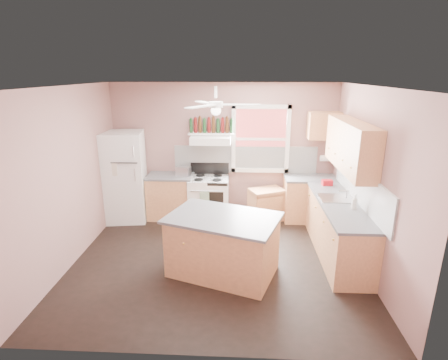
{
  "coord_description": "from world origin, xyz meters",
  "views": [
    {
      "loc": [
        0.36,
        -4.97,
        2.89
      ],
      "look_at": [
        0.1,
        0.3,
        1.25
      ],
      "focal_mm": 28.0,
      "sensor_mm": 36.0,
      "label": 1
    }
  ],
  "objects_px": {
    "cart": "(266,205)",
    "toaster": "(183,171)",
    "refrigerator": "(125,177)",
    "stove": "(209,198)",
    "island": "(223,246)"
  },
  "relations": [
    {
      "from": "cart",
      "to": "toaster",
      "type": "bearing_deg",
      "value": 154.92
    },
    {
      "from": "toaster",
      "to": "refrigerator",
      "type": "bearing_deg",
      "value": -159.42
    },
    {
      "from": "refrigerator",
      "to": "toaster",
      "type": "bearing_deg",
      "value": -2.28
    },
    {
      "from": "refrigerator",
      "to": "stove",
      "type": "bearing_deg",
      "value": -3.85
    },
    {
      "from": "toaster",
      "to": "island",
      "type": "relative_size",
      "value": 0.19
    },
    {
      "from": "toaster",
      "to": "cart",
      "type": "distance_m",
      "value": 1.79
    },
    {
      "from": "stove",
      "to": "island",
      "type": "xyz_separation_m",
      "value": [
        0.4,
        -2.02,
        0.0
      ]
    },
    {
      "from": "island",
      "to": "refrigerator",
      "type": "bearing_deg",
      "value": 156.66
    },
    {
      "from": "refrigerator",
      "to": "stove",
      "type": "distance_m",
      "value": 1.72
    },
    {
      "from": "refrigerator",
      "to": "cart",
      "type": "bearing_deg",
      "value": -6.03
    },
    {
      "from": "refrigerator",
      "to": "cart",
      "type": "distance_m",
      "value": 2.87
    },
    {
      "from": "refrigerator",
      "to": "stove",
      "type": "xyz_separation_m",
      "value": [
        1.65,
        0.11,
        -0.47
      ]
    },
    {
      "from": "refrigerator",
      "to": "toaster",
      "type": "xyz_separation_m",
      "value": [
        1.15,
        0.11,
        0.09
      ]
    },
    {
      "from": "stove",
      "to": "cart",
      "type": "distance_m",
      "value": 1.17
    },
    {
      "from": "refrigerator",
      "to": "island",
      "type": "height_order",
      "value": "refrigerator"
    }
  ]
}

